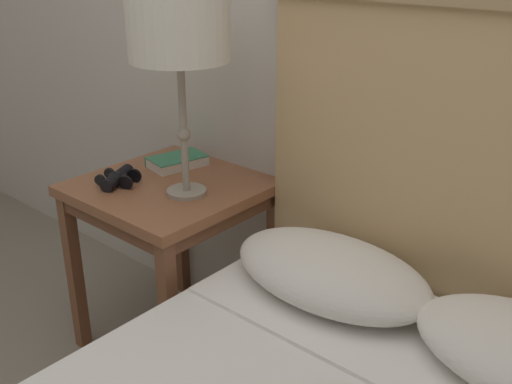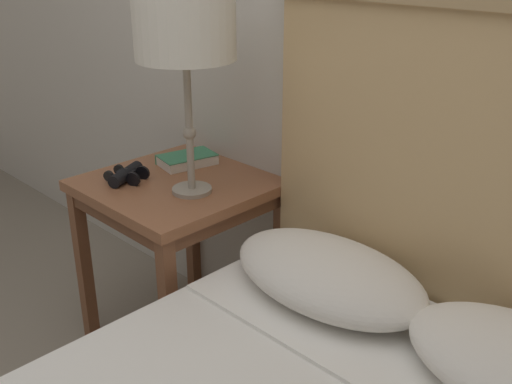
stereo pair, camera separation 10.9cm
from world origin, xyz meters
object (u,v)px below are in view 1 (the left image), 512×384
Objects in this scene: nightstand at (172,206)px; binoculars_pair at (118,178)px; table_lamp at (179,31)px; book_on_nightstand at (177,161)px.

binoculars_pair is (-0.12, -0.12, 0.11)m from nightstand.
table_lamp reaches higher than book_on_nightstand.
table_lamp reaches higher than binoculars_pair.
book_on_nightstand is 1.37× the size of binoculars_pair.
binoculars_pair is (-0.02, -0.25, 0.00)m from book_on_nightstand.
nightstand is 0.21m from binoculars_pair.
nightstand is 0.62m from table_lamp.
book_on_nightstand reaches higher than nightstand.
table_lamp is 2.83× the size of book_on_nightstand.
binoculars_pair is at bearing -158.27° from table_lamp.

